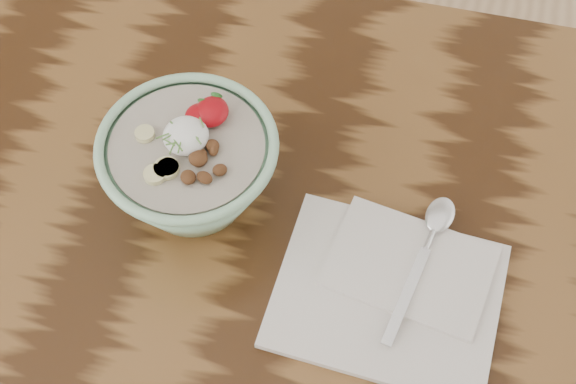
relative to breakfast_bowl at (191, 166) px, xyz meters
The scene contains 4 objects.
table 19.41cm from the breakfast_bowl, 146.22° to the right, with size 160.00×90.00×75.00cm.
breakfast_bowl is the anchor object (origin of this frame).
napkin 26.98cm from the breakfast_bowl, 15.39° to the right, with size 26.24×22.41×1.54cm.
spoon 29.09cm from the breakfast_bowl, ahead, with size 6.35×20.34×1.06cm.
Camera 1 is at (31.43, -41.10, 158.89)cm, focal length 50.00 mm.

